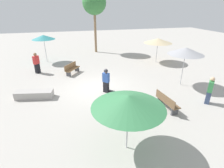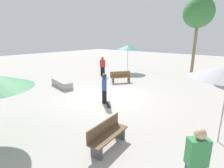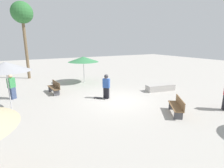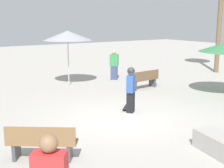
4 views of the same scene
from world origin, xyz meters
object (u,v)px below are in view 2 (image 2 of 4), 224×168
(skater_main, at_px, (104,87))
(bystander_watching, at_px, (103,66))
(skateboard, at_px, (109,104))
(concrete_ledge, at_px, (62,84))
(bench_far, at_px, (107,135))
(shade_umbrella_teal, at_px, (128,47))
(bystander_far, at_px, (196,162))
(bench_near, at_px, (121,77))
(palm_tree_center_left, at_px, (198,13))

(skater_main, height_order, bystander_watching, bystander_watching)
(skateboard, xyz_separation_m, concrete_ledge, (4.79, -0.48, 0.17))
(bench_far, relative_size, shade_umbrella_teal, 0.62)
(shade_umbrella_teal, bearing_deg, bystander_far, 131.07)
(concrete_ledge, distance_m, bystander_far, 10.20)
(skater_main, xyz_separation_m, bench_far, (-2.69, 2.79, -0.43))
(skater_main, bearing_deg, bystander_watching, -177.03)
(bystander_far, bearing_deg, bench_far, 133.99)
(bystander_watching, bearing_deg, bench_near, -69.01)
(bench_near, bearing_deg, bystander_watching, -72.37)
(bystander_watching, xyz_separation_m, bystander_far, (-9.99, 7.73, -0.04))
(skater_main, relative_size, bystander_far, 0.98)
(palm_tree_center_left, bearing_deg, skateboard, 85.70)
(concrete_ledge, distance_m, bystander_watching, 4.60)
(skater_main, distance_m, skateboard, 0.91)
(skater_main, height_order, shade_umbrella_teal, shade_umbrella_teal)
(concrete_ledge, relative_size, palm_tree_center_left, 0.34)
(skateboard, height_order, concrete_ledge, concrete_ledge)
(bench_near, bearing_deg, skater_main, 61.91)
(shade_umbrella_teal, distance_m, bystander_watching, 3.58)
(bench_near, xyz_separation_m, bystander_far, (-7.24, 6.83, 0.38))
(palm_tree_center_left, bearing_deg, bench_far, 96.09)
(skateboard, relative_size, concrete_ledge, 0.31)
(palm_tree_center_left, height_order, bystander_far, palm_tree_center_left)
(palm_tree_center_left, xyz_separation_m, bystander_far, (-4.06, 13.71, -4.59))
(skater_main, relative_size, concrete_ledge, 0.70)
(skateboard, distance_m, bench_near, 4.76)
(concrete_ledge, bearing_deg, palm_tree_center_left, -118.07)
(concrete_ledge, xyz_separation_m, bystander_watching, (0.32, -4.55, 0.62))
(skateboard, xyz_separation_m, palm_tree_center_left, (-0.83, -11.00, 5.34))
(skateboard, xyz_separation_m, bystander_far, (-4.88, 2.71, 0.75))
(bystander_far, bearing_deg, concrete_ledge, 116.88)
(skater_main, distance_m, shade_umbrella_teal, 9.23)
(bystander_watching, bearing_deg, skater_main, -96.91)
(bench_near, relative_size, shade_umbrella_teal, 0.59)
(skater_main, bearing_deg, skateboard, 30.65)
(bench_far, height_order, shade_umbrella_teal, shade_umbrella_teal)
(skater_main, distance_m, bench_near, 4.45)
(skateboard, distance_m, concrete_ledge, 4.81)
(skater_main, height_order, bench_far, skater_main)
(concrete_ledge, relative_size, bench_near, 1.46)
(bystander_far, bearing_deg, palm_tree_center_left, 61.60)
(skater_main, distance_m, bystander_far, 6.01)
(bystander_watching, distance_m, bystander_far, 12.63)
(palm_tree_center_left, bearing_deg, skater_main, 83.51)
(concrete_ledge, bearing_deg, shade_umbrella_teal, -91.19)
(concrete_ledge, relative_size, bench_far, 1.39)
(bench_near, height_order, palm_tree_center_left, palm_tree_center_left)
(bench_far, height_order, bystander_far, bystander_far)
(skater_main, bearing_deg, bench_far, 3.03)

